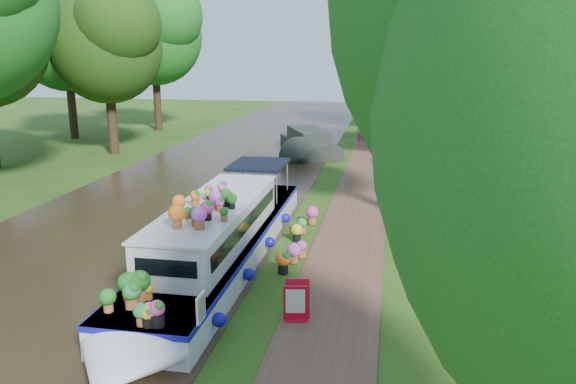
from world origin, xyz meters
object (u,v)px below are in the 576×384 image
(plant_boat, at_px, (216,239))
(pedestrian_pink, at_px, (361,132))
(second_boat, at_px, (308,144))
(pedestrian_dark, at_px, (384,121))
(sandwich_board, at_px, (296,303))

(plant_boat, height_order, pedestrian_pink, plant_boat)
(second_boat, distance_m, pedestrian_dark, 9.50)
(sandwich_board, height_order, pedestrian_dark, pedestrian_dark)
(plant_boat, bearing_deg, pedestrian_dark, 81.28)
(second_boat, relative_size, pedestrian_pink, 4.65)
(plant_boat, relative_size, second_boat, 1.71)
(plant_boat, xyz_separation_m, second_boat, (-0.12, 18.18, -0.27))
(pedestrian_pink, relative_size, pedestrian_dark, 0.88)
(plant_boat, xyz_separation_m, pedestrian_dark, (4.09, 26.67, 0.14))
(pedestrian_pink, xyz_separation_m, pedestrian_dark, (1.34, 5.15, 0.12))
(sandwich_board, relative_size, pedestrian_dark, 0.46)
(plant_boat, bearing_deg, sandwich_board, -44.64)
(pedestrian_pink, bearing_deg, second_boat, -116.88)
(sandwich_board, bearing_deg, second_boat, 87.78)
(pedestrian_pink, distance_m, pedestrian_dark, 5.32)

